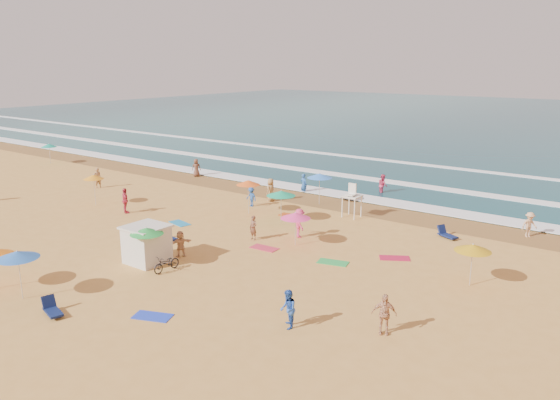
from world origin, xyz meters
The scene contains 12 objects.
ground centered at (0.00, 0.00, 0.00)m, with size 220.00×220.00×0.00m, color gold.
ocean centered at (0.00, 84.00, 0.00)m, with size 220.00×140.00×0.18m, color #0C4756.
wet_sand centered at (0.00, 12.50, 0.01)m, with size 220.00×220.00×0.00m, color olive.
surf_foam centered at (0.00, 21.32, 0.10)m, with size 200.00×18.70×0.05m.
cabana centered at (-1.62, -5.02, 1.00)m, with size 2.00×2.00×2.00m, color silver.
cabana_roof centered at (-1.62, -5.02, 2.06)m, with size 2.20×2.20×0.12m, color silver.
bicycle centered at (0.28, -5.32, 0.45)m, with size 0.59×1.70×0.89m, color black.
lifeguard_stand centered at (3.08, 9.82, 1.05)m, with size 1.20×1.20×2.10m, color white, non-canonical shape.
beach_umbrellas centered at (-0.89, 0.99, 2.15)m, with size 60.69×27.16×0.82m.
loungers centered at (4.36, -3.47, 0.17)m, with size 48.84×22.03×0.34m.
towels centered at (1.82, -1.88, 0.01)m, with size 51.51×24.02×0.03m.
beachgoers centered at (-0.09, 5.10, 0.84)m, with size 41.73×29.59×2.14m.
Camera 1 is at (21.45, -23.76, 10.93)m, focal length 35.00 mm.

